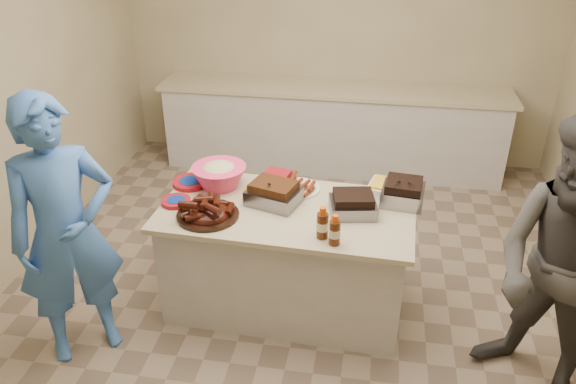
% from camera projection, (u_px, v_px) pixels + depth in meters
% --- Properties ---
extents(room, '(4.50, 5.00, 2.70)m').
position_uv_depth(room, '(302.00, 291.00, 4.27)').
color(room, tan).
rests_on(room, ground).
extents(back_counter, '(3.60, 0.64, 0.90)m').
position_uv_depth(back_counter, '(332.00, 128.00, 5.95)').
color(back_counter, beige).
rests_on(back_counter, ground).
extents(island, '(1.74, 0.97, 0.81)m').
position_uv_depth(island, '(287.00, 302.00, 4.16)').
color(island, beige).
rests_on(island, ground).
extents(rib_platter, '(0.43, 0.43, 0.16)m').
position_uv_depth(rib_platter, '(208.00, 216.00, 3.68)').
color(rib_platter, '#380E07').
rests_on(rib_platter, island).
extents(pulled_pork_tray, '(0.40, 0.34, 0.10)m').
position_uv_depth(pulled_pork_tray, '(274.00, 203.00, 3.83)').
color(pulled_pork_tray, '#47230F').
rests_on(pulled_pork_tray, island).
extents(brisket_tray, '(0.34, 0.30, 0.09)m').
position_uv_depth(brisket_tray, '(352.00, 213.00, 3.72)').
color(brisket_tray, black).
rests_on(brisket_tray, island).
extents(roasting_pan, '(0.31, 0.31, 0.11)m').
position_uv_depth(roasting_pan, '(402.00, 202.00, 3.85)').
color(roasting_pan, gray).
rests_on(roasting_pan, island).
extents(coleslaw_bowl, '(0.41, 0.41, 0.27)m').
position_uv_depth(coleslaw_bowl, '(220.00, 186.00, 4.05)').
color(coleslaw_bowl, '#FF386E').
rests_on(coleslaw_bowl, island).
extents(sausage_plate, '(0.40, 0.40, 0.05)m').
position_uv_depth(sausage_plate, '(297.00, 189.00, 4.01)').
color(sausage_plate, silver).
rests_on(sausage_plate, island).
extents(mac_cheese_dish, '(0.37, 0.30, 0.09)m').
position_uv_depth(mac_cheese_dish, '(392.00, 194.00, 3.95)').
color(mac_cheese_dish, yellow).
rests_on(mac_cheese_dish, island).
extents(bbq_bottle_a, '(0.07, 0.07, 0.21)m').
position_uv_depth(bbq_bottle_a, '(322.00, 237.00, 3.46)').
color(bbq_bottle_a, '#451F0A').
rests_on(bbq_bottle_a, island).
extents(bbq_bottle_b, '(0.07, 0.07, 0.20)m').
position_uv_depth(bbq_bottle_b, '(334.00, 244.00, 3.40)').
color(bbq_bottle_b, '#451F0A').
rests_on(bbq_bottle_b, island).
extents(mustard_bottle, '(0.04, 0.04, 0.11)m').
position_uv_depth(mustard_bottle, '(247.00, 200.00, 3.87)').
color(mustard_bottle, orange).
rests_on(mustard_bottle, island).
extents(sauce_bowl, '(0.12, 0.04, 0.12)m').
position_uv_depth(sauce_bowl, '(286.00, 191.00, 3.99)').
color(sauce_bowl, silver).
rests_on(sauce_bowl, island).
extents(plate_stack_large, '(0.27, 0.27, 0.03)m').
position_uv_depth(plate_stack_large, '(191.00, 184.00, 4.07)').
color(plate_stack_large, maroon).
rests_on(plate_stack_large, island).
extents(plate_stack_small, '(0.21, 0.21, 0.03)m').
position_uv_depth(plate_stack_small, '(176.00, 203.00, 3.83)').
color(plate_stack_small, maroon).
rests_on(plate_stack_small, island).
extents(plastic_cup, '(0.11, 0.11, 0.11)m').
position_uv_depth(plastic_cup, '(207.00, 182.00, 4.11)').
color(plastic_cup, '#9C620D').
rests_on(plastic_cup, island).
extents(basket_stack, '(0.20, 0.16, 0.09)m').
position_uv_depth(basket_stack, '(278.00, 183.00, 4.10)').
color(basket_stack, maroon).
rests_on(basket_stack, island).
extents(guest_blue, '(1.60, 1.77, 0.42)m').
position_uv_depth(guest_blue, '(91.00, 343.00, 3.79)').
color(guest_blue, '#3F73C5').
rests_on(guest_blue, ground).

